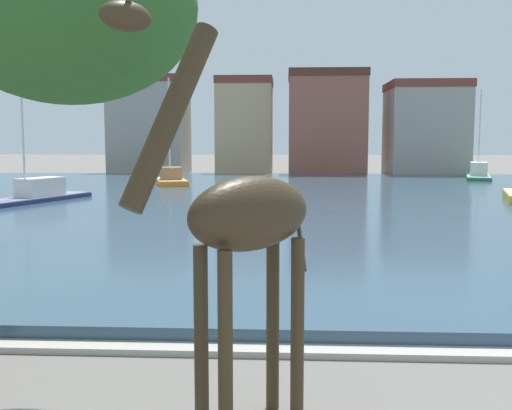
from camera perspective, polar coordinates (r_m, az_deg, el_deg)
harbor_water at (r=35.84m, az=1.27°, el=0.46°), size 82.97×50.25×0.36m
quay_edge_coping at (r=10.97m, az=-2.76°, el=-13.63°), size 82.97×0.50×0.12m
giraffe_statue at (r=7.49m, az=-1.42°, el=-1.70°), size 2.47×2.51×5.40m
sailboat_orange at (r=47.12m, az=-8.19°, el=2.26°), size 3.78×6.60×8.52m
sailboat_navy at (r=35.15m, az=-20.97°, el=0.51°), size 4.69×9.01×7.18m
sailboat_green at (r=57.38m, az=20.41°, el=2.64°), size 4.43×9.69×8.27m
townhouse_narrow_midrow at (r=67.79m, az=-10.08°, el=7.46°), size 8.26×7.03×10.67m
townhouse_wide_warehouse at (r=66.27m, az=-1.05°, el=7.50°), size 6.08×6.99×10.47m
townhouse_corner_house at (r=64.10m, az=6.74°, el=7.71°), size 8.09×6.90×10.94m
townhouse_tall_gabled at (r=64.93m, az=15.84°, el=6.96°), size 7.87×7.62×9.72m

